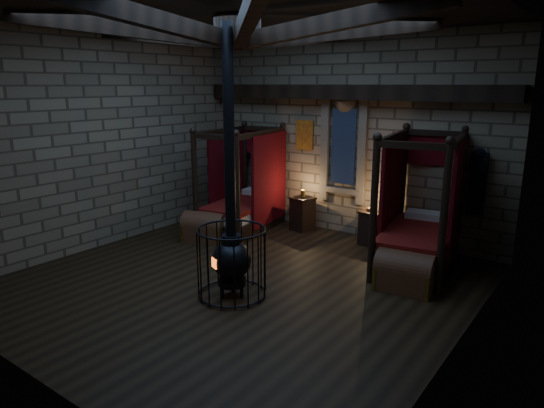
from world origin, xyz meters
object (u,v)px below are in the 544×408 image
Objects in this scene: bed_right at (418,234)px; stove at (232,257)px; trunk_left at (205,228)px; bed_left at (244,205)px; trunk_right at (405,273)px.

stove is (-1.84, -3.00, 0.06)m from bed_right.
trunk_left is 0.25× the size of stove.
bed_left is 3.59m from stove.
bed_right is 3.52m from stove.
stove reaches higher than bed_left.
stove is at bearing -131.06° from bed_right.
bed_left is at bearing 172.16° from bed_right.
bed_right is 2.56× the size of trunk_right.
bed_left is at bearing 159.39° from trunk_right.
bed_right is at bearing -7.36° from bed_left.
bed_right is 1.25m from trunk_right.
stove reaches higher than bed_right.
trunk_left is 2.85m from stove.
trunk_right is at bearing -23.41° from bed_left.
trunk_left is (-4.09, -1.28, -0.30)m from bed_right.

